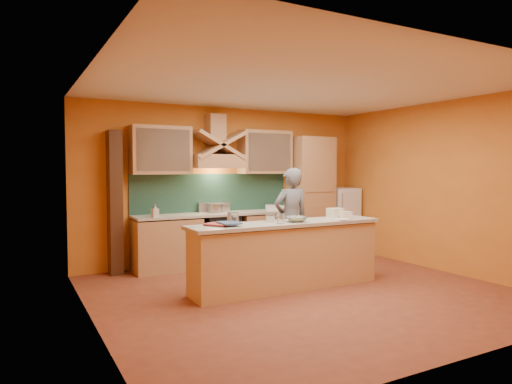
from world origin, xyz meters
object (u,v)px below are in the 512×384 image
fridge (340,220)px  kitchen_scale (270,219)px  person (291,219)px  mixing_bowl (296,219)px  stove (219,239)px

fridge → kitchen_scale: (-2.71, -1.79, 0.34)m
person → mixing_bowl: (-0.54, -0.99, 0.13)m
stove → mixing_bowl: (0.32, -1.97, 0.53)m
fridge → person: size_ratio=0.76×
stove → person: size_ratio=0.53×
mixing_bowl → fridge: bearing=39.6°
fridge → mixing_bowl: fridge is taller
fridge → person: (-1.84, -0.98, 0.20)m
person → mixing_bowl: 1.13m
fridge → kitchen_scale: bearing=-146.5°
person → mixing_bowl: bearing=62.9°
person → stove: bearing=-46.7°
stove → fridge: 2.71m
mixing_bowl → stove: bearing=99.2°
kitchen_scale → fridge: bearing=56.1°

